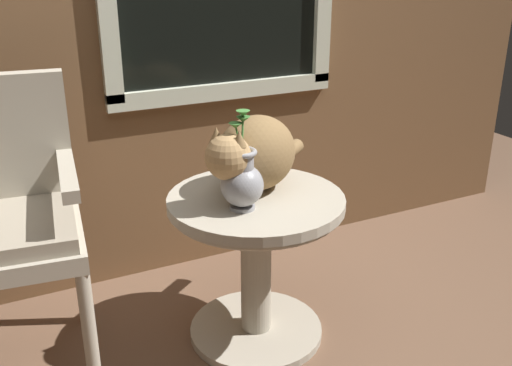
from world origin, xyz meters
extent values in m
cube|color=beige|center=(0.34, 0.75, 0.78)|extent=(1.00, 0.03, 0.07)
cylinder|color=#B2A893|center=(0.18, 0.15, 0.01)|extent=(0.49, 0.49, 0.03)
cylinder|color=#B2A893|center=(0.18, 0.15, 0.27)|extent=(0.11, 0.11, 0.49)
cylinder|color=#B2A893|center=(0.18, 0.15, 0.54)|extent=(0.61, 0.61, 0.03)
torus|color=#B2A893|center=(0.18, 0.15, 0.51)|extent=(0.58, 0.58, 0.02)
cylinder|color=#B2A893|center=(-0.42, 0.09, 0.22)|extent=(0.04, 0.04, 0.45)
cylinder|color=#B2A893|center=(-0.37, 0.51, 0.22)|extent=(0.04, 0.04, 0.45)
cube|color=#B2A893|center=(-0.61, 0.32, 0.48)|extent=(0.53, 0.52, 0.06)
cube|color=tan|center=(-0.61, 0.32, 0.53)|extent=(0.49, 0.48, 0.05)
cube|color=#B2A893|center=(-0.40, 0.30, 0.69)|extent=(0.10, 0.43, 0.04)
ellipsoid|color=olive|center=(0.22, 0.22, 0.68)|extent=(0.40, 0.39, 0.26)
sphere|color=tan|center=(0.07, 0.11, 0.73)|extent=(0.15, 0.15, 0.15)
cone|color=olive|center=(0.04, 0.14, 0.79)|extent=(0.05, 0.05, 0.05)
cone|color=olive|center=(0.09, 0.07, 0.79)|extent=(0.05, 0.05, 0.05)
cylinder|color=olive|center=(0.40, 0.35, 0.61)|extent=(0.26, 0.21, 0.06)
cylinder|color=#99999E|center=(0.10, 0.08, 0.56)|extent=(0.08, 0.08, 0.01)
ellipsoid|color=#99999E|center=(0.10, 0.08, 0.63)|extent=(0.14, 0.14, 0.14)
cylinder|color=#99999E|center=(0.10, 0.08, 0.72)|extent=(0.08, 0.08, 0.06)
torus|color=#99999E|center=(0.10, 0.08, 0.75)|extent=(0.10, 0.10, 0.02)
cylinder|color=#47893D|center=(0.11, 0.09, 0.79)|extent=(0.02, 0.03, 0.10)
cone|color=#47893D|center=(0.12, 0.11, 0.84)|extent=(0.04, 0.04, 0.02)
cylinder|color=#47893D|center=(0.10, 0.09, 0.79)|extent=(0.01, 0.03, 0.08)
cone|color=#47893D|center=(0.09, 0.11, 0.83)|extent=(0.04, 0.04, 0.02)
cylinder|color=#47893D|center=(0.11, 0.09, 0.80)|extent=(0.02, 0.03, 0.12)
cone|color=#47893D|center=(0.12, 0.10, 0.86)|extent=(0.04, 0.04, 0.02)
camera|label=1|loc=(-0.62, -1.49, 1.33)|focal=41.10mm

